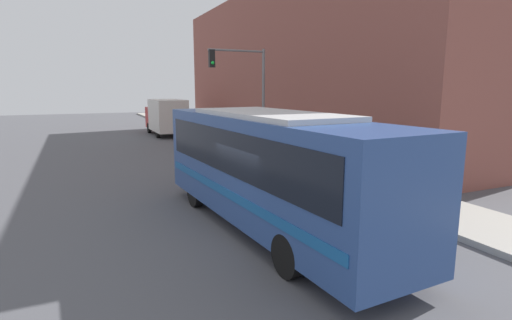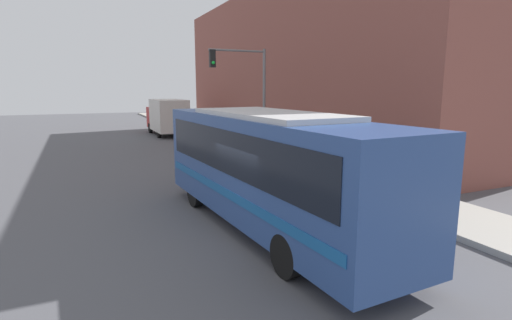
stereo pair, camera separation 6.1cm
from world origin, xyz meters
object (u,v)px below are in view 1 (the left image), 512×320
Objects in this scene: city_bus at (268,163)px; traffic_light_pole at (246,84)px; fire_hydrant at (359,180)px; pedestrian_mid_block at (248,135)px; pedestrian_near_corner at (309,149)px; delivery_truck at (166,116)px.

traffic_light_pole reaches higher than city_bus.
pedestrian_mid_block reaches higher than fire_hydrant.
pedestrian_near_corner is 1.00× the size of pedestrian_mid_block.
delivery_truck is 4.11× the size of pedestrian_mid_block.
traffic_light_pole is at bearing -83.75° from delivery_truck.
traffic_light_pole is at bearing 95.95° from fire_hydrant.
city_bus is at bearing -110.17° from traffic_light_pole.
city_bus is 24.59m from delivery_truck.
pedestrian_near_corner is (0.87, 4.90, 0.45)m from fire_hydrant.
city_bus is 12.80× the size of fire_hydrant.
pedestrian_near_corner is at bearing -64.65° from traffic_light_pole.
pedestrian_near_corner is at bearing 79.92° from fire_hydrant.
city_bus is 11.48m from traffic_light_pole.
city_bus is 8.90m from pedestrian_near_corner.
traffic_light_pole is (3.88, 10.56, 2.28)m from city_bus.
delivery_truck is (2.35, 24.48, -0.27)m from city_bus.
pedestrian_mid_block is (-0.31, 6.92, -0.00)m from pedestrian_near_corner.
city_bus is 6.13× the size of pedestrian_mid_block.
traffic_light_pole is at bearing 66.56° from city_bus.
pedestrian_mid_block is (5.34, 13.74, -0.91)m from city_bus.
delivery_truck is 14.23m from traffic_light_pole.
delivery_truck is at bearing 100.57° from pedestrian_near_corner.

